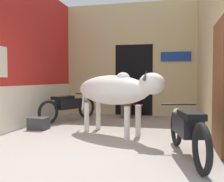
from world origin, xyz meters
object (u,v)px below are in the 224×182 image
Objects in this scene: motorcycle_near at (187,129)px; motorcycle_far at (69,106)px; plastic_stool at (138,110)px; crate at (39,123)px; cow at (115,90)px; shopkeeper_seated at (127,97)px.

motorcycle_far is at bearing 137.43° from motorcycle_near.
plastic_stool reaches higher than crate.
motorcycle_far is 4.82× the size of plastic_stool.
crate is (-0.22, -1.29, -0.29)m from motorcycle_far.
cow is at bearing 136.02° from motorcycle_near.
motorcycle_near reaches higher than motorcycle_far.
motorcycle_far is (-1.65, 1.45, -0.51)m from cow.
shopkeeper_seated reaches higher than motorcycle_far.
motorcycle_far is at bearing -145.69° from shopkeeper_seated.
shopkeeper_seated is (1.46, 1.00, 0.20)m from motorcycle_far.
cow is 1.16× the size of motorcycle_far.
motorcycle_near reaches higher than plastic_stool.
motorcycle_near is 3.59m from crate.
plastic_stool is at bearing 87.11° from cow.
plastic_stool is (0.32, 0.21, -0.42)m from shopkeeper_seated.
cow is 1.99m from motorcycle_near.
cow reaches higher than motorcycle_near.
cow is 2.48m from shopkeeper_seated.
plastic_stool is at bearing 51.34° from crate.
shopkeeper_seated is 2.74× the size of crate.
shopkeeper_seated is (-0.19, 2.45, -0.31)m from cow.
motorcycle_far is 4.30× the size of crate.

